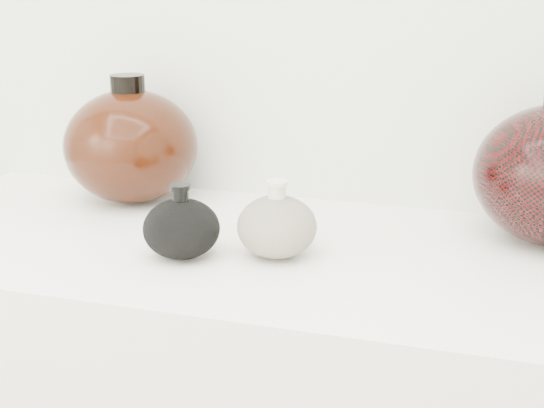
% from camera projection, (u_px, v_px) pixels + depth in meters
% --- Properties ---
extents(black_gourd_vase, '(0.14, 0.14, 0.11)m').
position_uv_depth(black_gourd_vase, '(181.00, 228.00, 1.05)').
color(black_gourd_vase, black).
rests_on(black_gourd_vase, display_counter).
extents(cream_gourd_vase, '(0.12, 0.12, 0.11)m').
position_uv_depth(cream_gourd_vase, '(277.00, 226.00, 1.06)').
color(cream_gourd_vase, beige).
rests_on(cream_gourd_vase, display_counter).
extents(left_round_pot, '(0.26, 0.26, 0.22)m').
position_uv_depth(left_round_pot, '(131.00, 146.00, 1.30)').
color(left_round_pot, black).
rests_on(left_round_pot, display_counter).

